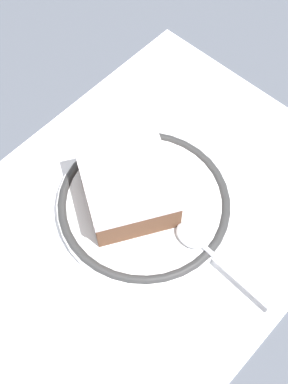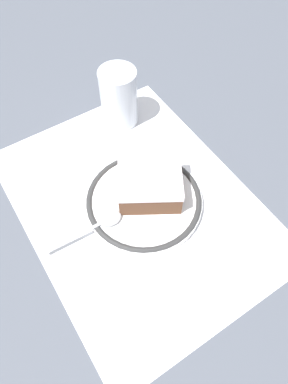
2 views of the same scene
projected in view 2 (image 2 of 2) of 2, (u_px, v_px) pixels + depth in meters
ground_plane at (136, 203)px, 0.54m from camera, size 2.40×2.40×0.00m
placemat at (136, 203)px, 0.54m from camera, size 0.43×0.33×0.00m
plate at (144, 201)px, 0.53m from camera, size 0.18×0.18×0.01m
cake_slice at (151, 185)px, 0.52m from camera, size 0.12×0.12×0.05m
spoon at (102, 222)px, 0.50m from camera, size 0.03×0.12×0.01m
cup at (119, 101)px, 0.60m from camera, size 0.06×0.06×0.10m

